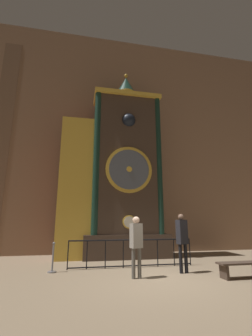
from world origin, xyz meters
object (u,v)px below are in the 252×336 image
at_px(visitor_far, 182,237).
at_px(stanchion_post, 53,263).
at_px(visitor_bench, 241,267).
at_px(clock_tower, 116,172).
at_px(visitor_near, 136,240).

height_order(visitor_far, stanchion_post, visitor_far).
bearing_deg(visitor_bench, stanchion_post, 161.28).
height_order(visitor_far, visitor_bench, visitor_far).
height_order(clock_tower, visitor_far, clock_tower).
bearing_deg(visitor_far, clock_tower, 97.28).
bearing_deg(visitor_far, visitor_bench, -53.69).
distance_m(visitor_far, stanchion_post, 4.32).
xyz_separation_m(clock_tower, stanchion_post, (-2.42, -2.56, -3.65)).
bearing_deg(clock_tower, visitor_far, -63.74).
bearing_deg(clock_tower, visitor_bench, -55.20).
bearing_deg(visitor_far, visitor_near, 173.88).
bearing_deg(visitor_bench, visitor_near, 169.37).
distance_m(visitor_near, visitor_bench, 3.14).
height_order(clock_tower, visitor_bench, clock_tower).
bearing_deg(stanchion_post, visitor_bench, -18.72).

